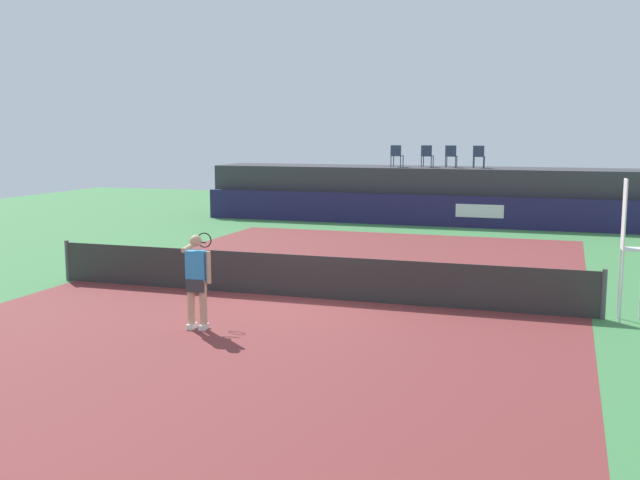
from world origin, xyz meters
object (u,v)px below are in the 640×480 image
Objects in this scene: spectator_chair_right at (479,156)px; spectator_chair_left at (427,155)px; umpire_chair at (628,240)px; spectator_chair_center at (451,155)px; net_post_near at (67,260)px; net_post_far at (604,294)px; tennis_player at (197,278)px; tennis_ball at (562,307)px; spectator_chair_far_left at (397,155)px.

spectator_chair_left is at bearing -179.51° from spectator_chair_right.
spectator_chair_left reaches higher than umpire_chair.
spectator_chair_center reaches higher than net_post_near.
spectator_chair_left is 16.58m from net_post_far.
spectator_chair_center is 18.55m from tennis_player.
tennis_ball is (4.54, -14.62, -2.66)m from spectator_chair_center.
spectator_chair_center is at bearing 84.08° from tennis_player.
spectator_chair_left is 13.06× the size of tennis_ball.
umpire_chair is (6.65, -15.20, -1.11)m from spectator_chair_left.
spectator_chair_left reaches higher than tennis_player.
net_post_near is (-7.10, -15.25, -2.19)m from spectator_chair_center.
net_post_far is 1.09m from tennis_ball.
spectator_chair_center is 0.32× the size of umpire_chair.
spectator_chair_far_left and spectator_chair_left have the same top height.
spectator_chair_far_left is 1.00× the size of spectator_chair_right.
spectator_chair_left is at bearing 8.76° from spectator_chair_far_left.
net_post_near is 12.40m from net_post_far.
net_post_near is (-8.21, -15.21, -2.19)m from spectator_chair_right.
spectator_chair_left reaches higher than net_post_far.
net_post_far is at bearing -67.59° from spectator_chair_left.
umpire_chair is 2.76× the size of net_post_far.
tennis_ball is (6.44, 3.75, -0.92)m from tennis_player.
net_post_near is (-12.78, 0.01, -1.09)m from umpire_chair.
tennis_ball is (11.64, 0.63, -0.46)m from net_post_near.
spectator_chair_center is 15.54m from tennis_ball.
spectator_chair_center reaches higher than umpire_chair.
spectator_chair_left is at bearing 112.41° from net_post_far.
spectator_chair_right reaches higher than tennis_ball.
net_post_far is at bearing -39.59° from tennis_ball.
net_post_near is at bearing -118.36° from spectator_chair_right.
umpire_chair is at bearing -69.58° from spectator_chair_center.
spectator_chair_center reaches higher than net_post_far.
spectator_chair_right is at bearing 0.49° from spectator_chair_left.
spectator_chair_center and spectator_chair_right have the same top height.
tennis_player is (-7.20, -3.13, 0.46)m from net_post_far.
tennis_player is at bearing -89.10° from spectator_chair_far_left.
net_post_near is 14.71× the size of tennis_ball.
tennis_player is (-1.90, -18.37, -1.73)m from spectator_chair_center.
net_post_near is at bearing 179.97° from umpire_chair.
spectator_chair_right is 0.32× the size of umpire_chair.
spectator_chair_left is 16.63m from umpire_chair.
net_post_near is 0.56× the size of tennis_player.
spectator_chair_right reaches higher than tennis_player.
spectator_chair_left is 0.97m from spectator_chair_center.
spectator_chair_far_left is at bearing 71.87° from net_post_near.
net_post_far is (5.30, -15.25, -2.19)m from spectator_chair_center.
net_post_far is at bearing -74.60° from spectator_chair_right.
spectator_chair_right is (2.08, 0.02, 0.00)m from spectator_chair_left.
umpire_chair reaches higher than tennis_ball.
spectator_chair_right is at bearing 103.24° from tennis_ball.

